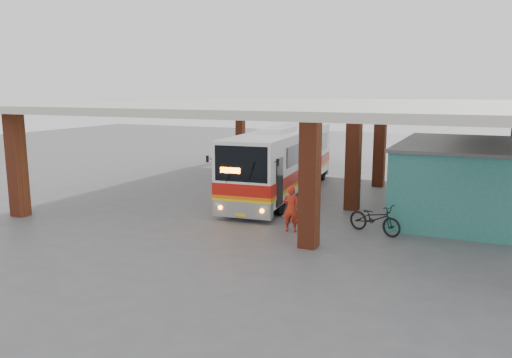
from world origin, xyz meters
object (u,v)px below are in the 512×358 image
at_px(motorcycle, 375,218).
at_px(pedestrian, 291,209).
at_px(coach_bus, 282,161).
at_px(red_chair, 406,188).

height_order(motorcycle, pedestrian, pedestrian).
bearing_deg(motorcycle, pedestrian, 131.15).
distance_m(coach_bus, motorcycle, 7.76).
xyz_separation_m(pedestrian, red_chair, (3.00, 8.58, -0.50)).
bearing_deg(pedestrian, coach_bus, -75.48).
xyz_separation_m(motorcycle, red_chair, (0.09, 7.50, -0.19)).
bearing_deg(red_chair, coach_bus, -153.15).
height_order(pedestrian, red_chair, pedestrian).
relative_size(coach_bus, red_chair, 14.92).
bearing_deg(coach_bus, red_chair, 16.92).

